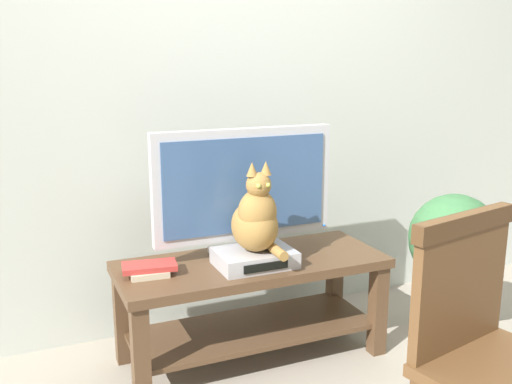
{
  "coord_description": "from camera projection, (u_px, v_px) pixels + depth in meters",
  "views": [
    {
      "loc": [
        -1.01,
        -1.78,
        1.41
      ],
      "look_at": [
        -0.02,
        0.51,
        0.83
      ],
      "focal_mm": 40.41,
      "sensor_mm": 36.0,
      "label": 1
    }
  ],
  "objects": [
    {
      "name": "book_stack",
      "position": [
        149.0,
        269.0,
        2.5
      ],
      "size": [
        0.25,
        0.15,
        0.05
      ],
      "color": "beige",
      "rests_on": "tv_stand"
    },
    {
      "name": "potted_plant",
      "position": [
        453.0,
        254.0,
        2.88
      ],
      "size": [
        0.45,
        0.45,
        0.77
      ],
      "color": "beige",
      "rests_on": "ground"
    },
    {
      "name": "tv_stand",
      "position": [
        252.0,
        289.0,
        2.72
      ],
      "size": [
        1.26,
        0.51,
        0.5
      ],
      "color": "#513823",
      "rests_on": "ground"
    },
    {
      "name": "wooden_chair",
      "position": [
        491.0,
        345.0,
        1.76
      ],
      "size": [
        0.55,
        0.55,
        0.95
      ],
      "color": "brown",
      "rests_on": "ground"
    },
    {
      "name": "cat",
      "position": [
        256.0,
        219.0,
        2.56
      ],
      "size": [
        0.2,
        0.32,
        0.41
      ],
      "color": "olive",
      "rests_on": "media_box"
    },
    {
      "name": "media_box",
      "position": [
        255.0,
        258.0,
        2.61
      ],
      "size": [
        0.35,
        0.25,
        0.07
      ],
      "color": "#ADADB2",
      "rests_on": "tv_stand"
    },
    {
      "name": "back_wall",
      "position": [
        215.0,
        62.0,
        2.97
      ],
      "size": [
        7.0,
        0.12,
        2.8
      ],
      "primitive_type": "cube",
      "color": "#B7BCB2",
      "rests_on": "ground"
    },
    {
      "name": "tv",
      "position": [
        244.0,
        189.0,
        2.7
      ],
      "size": [
        0.88,
        0.2,
        0.61
      ],
      "color": "#B7B7BC",
      "rests_on": "tv_stand"
    }
  ]
}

